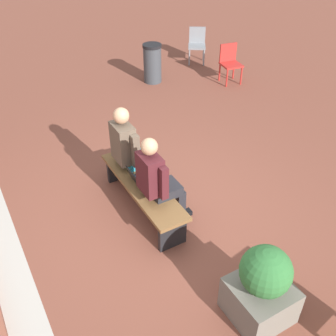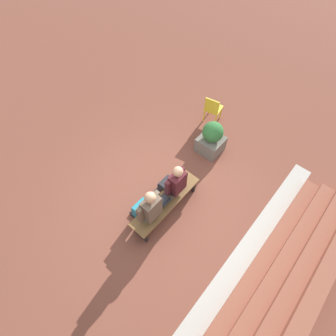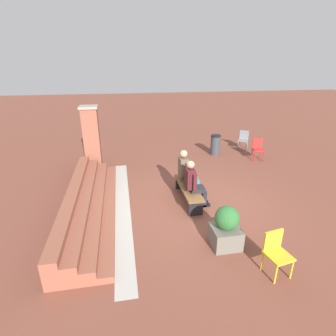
{
  "view_description": "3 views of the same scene",
  "coord_description": "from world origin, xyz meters",
  "px_view_note": "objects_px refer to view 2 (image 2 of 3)",
  "views": [
    {
      "loc": [
        -3.47,
        1.86,
        3.71
      ],
      "look_at": [
        -0.11,
        -0.07,
        0.89
      ],
      "focal_mm": 42.0,
      "sensor_mm": 36.0,
      "label": 1
    },
    {
      "loc": [
        2.23,
        1.86,
        5.37
      ],
      "look_at": [
        -0.09,
        -0.16,
        1.01
      ],
      "focal_mm": 28.0,
      "sensor_mm": 36.0,
      "label": 2
    },
    {
      "loc": [
        -6.17,
        1.86,
        3.67
      ],
      "look_at": [
        0.79,
        0.59,
        0.84
      ],
      "focal_mm": 28.0,
      "sensor_mm": 36.0,
      "label": 3
    }
  ],
  "objects_px": {
    "plastic_chair_far_left": "(213,108)",
    "person_adult": "(148,208)",
    "planter": "(212,139)",
    "person_student": "(173,183)",
    "laptop": "(165,202)",
    "bench": "(166,203)"
  },
  "relations": [
    {
      "from": "person_adult",
      "to": "laptop",
      "type": "distance_m",
      "value": 0.48
    },
    {
      "from": "planter",
      "to": "plastic_chair_far_left",
      "type": "bearing_deg",
      "value": -145.91
    },
    {
      "from": "laptop",
      "to": "plastic_chair_far_left",
      "type": "bearing_deg",
      "value": -163.26
    },
    {
      "from": "person_student",
      "to": "planter",
      "type": "distance_m",
      "value": 1.79
    },
    {
      "from": "person_student",
      "to": "plastic_chair_far_left",
      "type": "distance_m",
      "value": 2.79
    },
    {
      "from": "person_student",
      "to": "planter",
      "type": "relative_size",
      "value": 1.42
    },
    {
      "from": "person_student",
      "to": "laptop",
      "type": "height_order",
      "value": "person_student"
    },
    {
      "from": "bench",
      "to": "person_adult",
      "type": "relative_size",
      "value": 1.31
    },
    {
      "from": "person_student",
      "to": "planter",
      "type": "height_order",
      "value": "person_student"
    },
    {
      "from": "person_adult",
      "to": "bench",
      "type": "bearing_deg",
      "value": 171.42
    },
    {
      "from": "plastic_chair_far_left",
      "to": "person_adult",
      "type": "bearing_deg",
      "value": 13.56
    },
    {
      "from": "plastic_chair_far_left",
      "to": "planter",
      "type": "relative_size",
      "value": 0.89
    },
    {
      "from": "person_adult",
      "to": "laptop",
      "type": "xyz_separation_m",
      "value": [
        -0.41,
        0.08,
        -0.23
      ]
    },
    {
      "from": "person_student",
      "to": "person_adult",
      "type": "bearing_deg",
      "value": -0.19
    },
    {
      "from": "person_adult",
      "to": "planter",
      "type": "relative_size",
      "value": 1.46
    },
    {
      "from": "bench",
      "to": "planter",
      "type": "bearing_deg",
      "value": -172.01
    },
    {
      "from": "bench",
      "to": "planter",
      "type": "height_order",
      "value": "planter"
    },
    {
      "from": "person_student",
      "to": "plastic_chair_far_left",
      "type": "relative_size",
      "value": 1.59
    },
    {
      "from": "person_student",
      "to": "plastic_chair_far_left",
      "type": "height_order",
      "value": "person_student"
    },
    {
      "from": "person_adult",
      "to": "planter",
      "type": "bearing_deg",
      "value": -175.0
    },
    {
      "from": "laptop",
      "to": "plastic_chair_far_left",
      "type": "height_order",
      "value": "plastic_chair_far_left"
    },
    {
      "from": "laptop",
      "to": "planter",
      "type": "bearing_deg",
      "value": -171.88
    }
  ]
}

